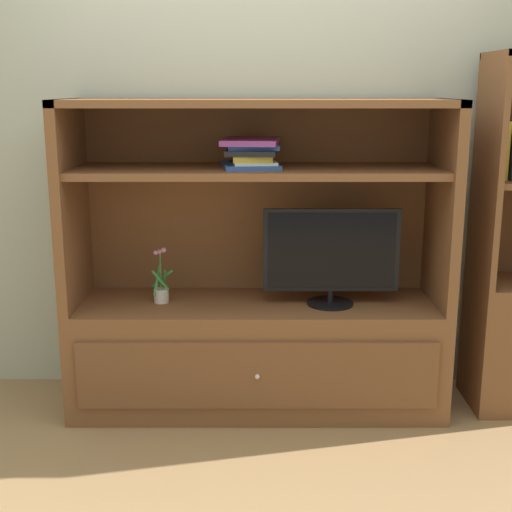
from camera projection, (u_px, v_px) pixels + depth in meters
name	position (u px, v px, depth m)	size (l,w,h in m)	color
ground_plane	(256.00, 440.00, 3.25)	(8.00, 8.00, 0.00)	#99754C
painted_rear_wall	(256.00, 127.00, 3.65)	(6.00, 0.10, 2.80)	#ADB29E
media_console	(256.00, 316.00, 3.54)	(1.86, 0.59, 1.55)	brown
tv_monitor	(330.00, 255.00, 3.41)	(0.67, 0.23, 0.48)	black
potted_plant	(160.00, 290.00, 3.49)	(0.12, 0.12, 0.28)	beige
magazine_stack	(250.00, 153.00, 3.34)	(0.30, 0.36, 0.14)	#2D519E
bookshelf_tall	(512.00, 292.00, 3.51)	(0.39, 0.42, 1.77)	brown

